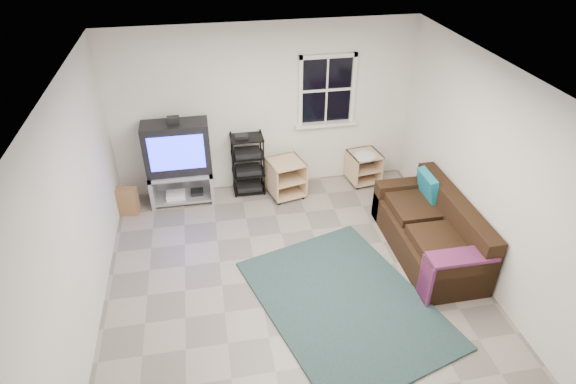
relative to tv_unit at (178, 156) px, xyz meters
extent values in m
plane|color=gray|center=(1.35, -2.04, -0.77)|extent=(4.60, 4.60, 0.00)
plane|color=white|center=(1.35, -2.04, 1.83)|extent=(4.60, 4.60, 0.00)
plane|color=silver|center=(1.35, 0.26, 0.53)|extent=(4.60, 0.00, 4.60)
plane|color=silver|center=(1.35, -4.34, 0.53)|extent=(4.60, 0.00, 4.60)
plane|color=silver|center=(-0.95, -2.04, 0.53)|extent=(0.00, 4.60, 4.60)
plane|color=silver|center=(3.65, -2.04, 0.53)|extent=(0.00, 4.60, 4.60)
cube|color=black|center=(2.30, 0.25, 0.78)|extent=(0.80, 0.01, 1.02)
cube|color=silver|center=(2.30, 0.23, 1.30)|extent=(0.88, 0.06, 0.06)
cube|color=silver|center=(2.30, 0.21, 0.23)|extent=(0.98, 0.14, 0.05)
cube|color=silver|center=(1.89, 0.23, 0.78)|extent=(0.06, 0.06, 1.10)
cube|color=silver|center=(2.71, 0.23, 0.78)|extent=(0.06, 0.06, 1.10)
cube|color=silver|center=(2.30, 0.23, 0.78)|extent=(0.78, 0.04, 0.04)
cube|color=#9D9CA4|center=(0.00, -0.01, -0.27)|extent=(0.95, 0.48, 0.06)
cube|color=#9D9CA4|center=(-0.45, -0.01, -0.51)|extent=(0.06, 0.48, 0.53)
cube|color=#9D9CA4|center=(0.45, -0.01, -0.51)|extent=(0.06, 0.48, 0.53)
cube|color=#9D9CA4|center=(0.00, -0.01, -0.70)|extent=(0.84, 0.44, 0.04)
cube|color=#9D9CA4|center=(0.00, 0.21, -0.51)|extent=(0.95, 0.04, 0.53)
cube|color=silver|center=(-0.11, -0.05, -0.65)|extent=(0.29, 0.23, 0.08)
cube|color=black|center=(0.21, -0.01, -0.66)|extent=(0.19, 0.17, 0.06)
cube|color=black|center=(0.00, -0.01, 0.15)|extent=(0.95, 0.40, 0.78)
cube|color=#1E26FB|center=(0.00, -0.21, 0.16)|extent=(0.78, 0.01, 0.53)
cube|color=black|center=(0.00, -0.01, 0.59)|extent=(0.17, 0.12, 0.10)
cylinder|color=black|center=(0.81, -0.10, -0.27)|extent=(0.02, 0.02, 0.99)
cylinder|color=black|center=(1.26, -0.10, -0.27)|extent=(0.02, 0.02, 0.99)
cylinder|color=black|center=(0.81, 0.22, -0.27)|extent=(0.02, 0.02, 0.99)
cylinder|color=black|center=(1.26, 0.22, -0.27)|extent=(0.02, 0.02, 0.99)
cube|color=black|center=(1.04, 0.06, -0.73)|extent=(0.50, 0.36, 0.02)
cube|color=black|center=(1.04, 0.06, -0.68)|extent=(0.39, 0.29, 0.08)
cube|color=black|center=(1.04, 0.06, -0.42)|extent=(0.50, 0.36, 0.02)
cube|color=black|center=(1.04, 0.06, -0.37)|extent=(0.39, 0.29, 0.08)
cube|color=black|center=(1.04, 0.06, -0.12)|extent=(0.50, 0.36, 0.02)
cube|color=black|center=(1.04, 0.06, -0.07)|extent=(0.39, 0.29, 0.08)
cube|color=black|center=(1.04, 0.06, 0.18)|extent=(0.50, 0.36, 0.02)
cube|color=tan|center=(1.60, -0.16, -0.18)|extent=(0.61, 0.61, 0.02)
cube|color=tan|center=(1.60, -0.16, -0.71)|extent=(0.61, 0.61, 0.02)
cube|color=tan|center=(1.36, -0.22, -0.44)|extent=(0.14, 0.50, 0.55)
cube|color=tan|center=(1.84, -0.11, -0.44)|extent=(0.14, 0.50, 0.55)
cube|color=tan|center=(1.54, 0.08, -0.44)|extent=(0.46, 0.13, 0.55)
cube|color=tan|center=(1.60, -0.16, -0.47)|extent=(0.56, 0.58, 0.02)
cylinder|color=black|center=(1.44, -0.41, -0.74)|extent=(0.05, 0.05, 0.05)
cylinder|color=black|center=(1.75, 0.08, -0.74)|extent=(0.05, 0.05, 0.05)
cube|color=tan|center=(2.92, 0.01, -0.26)|extent=(0.53, 0.53, 0.02)
cube|color=tan|center=(2.92, 0.01, -0.71)|extent=(0.53, 0.53, 0.02)
cube|color=tan|center=(2.70, -0.03, -0.49)|extent=(0.09, 0.47, 0.47)
cube|color=tan|center=(3.14, 0.04, -0.49)|extent=(0.09, 0.47, 0.47)
cube|color=tan|center=(2.89, 0.23, -0.49)|extent=(0.43, 0.08, 0.47)
cube|color=tan|center=(2.92, 0.01, -0.50)|extent=(0.49, 0.51, 0.02)
cylinder|color=black|center=(2.76, -0.21, -0.75)|extent=(0.05, 0.05, 0.05)
cylinder|color=black|center=(3.08, 0.22, -0.75)|extent=(0.05, 0.05, 0.05)
cylinder|color=silver|center=(2.89, -0.10, -0.24)|extent=(0.33, 0.33, 0.02)
cube|color=black|center=(3.19, -1.88, -0.57)|extent=(0.86, 1.91, 0.40)
cube|color=black|center=(3.50, -1.88, -0.16)|extent=(0.23, 1.91, 0.41)
cube|color=black|center=(3.19, -1.04, -0.47)|extent=(0.86, 0.23, 0.59)
cube|color=black|center=(3.19, -2.72, -0.47)|extent=(0.86, 0.23, 0.59)
cube|color=black|center=(3.11, -2.26, -0.31)|extent=(0.57, 0.69, 0.12)
cube|color=black|center=(3.11, -1.49, -0.31)|extent=(0.57, 0.69, 0.12)
cube|color=teal|center=(3.36, -1.35, -0.08)|extent=(0.19, 0.46, 0.40)
cube|color=navy|center=(3.17, -2.72, -0.16)|extent=(0.79, 0.29, 0.04)
cube|color=navy|center=(2.78, -2.72, -0.45)|extent=(0.04, 0.29, 0.55)
cube|color=black|center=(1.86, -2.60, -0.76)|extent=(2.40, 2.84, 0.03)
cube|color=olive|center=(-0.81, -0.22, -0.56)|extent=(0.32, 0.24, 0.41)
camera|label=1|loc=(0.45, -6.47, 3.42)|focal=30.00mm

